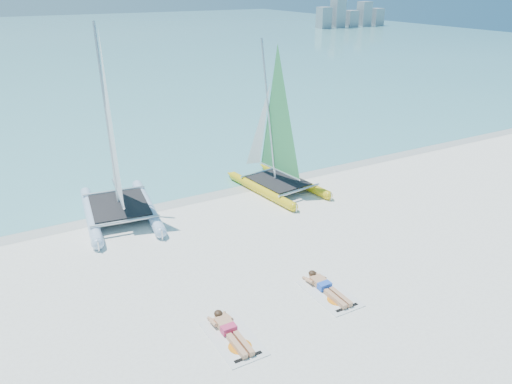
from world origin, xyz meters
TOP-DOWN VIEW (x-y plane):
  - ground at (0.00, 0.00)m, footprint 140.00×140.00m
  - sea at (0.00, 63.00)m, footprint 140.00×115.00m
  - wet_sand_strip at (0.00, 5.50)m, footprint 140.00×1.40m
  - distant_skyline at (53.71, 62.00)m, footprint 14.00×2.00m
  - catamaran_blue at (-3.20, 5.26)m, footprint 3.02×5.29m
  - catamaran_yellow at (3.05, 4.90)m, footprint 2.65×4.86m
  - towel_a at (-2.71, -2.87)m, footprint 1.00×1.85m
  - sunbather_a at (-2.71, -2.67)m, footprint 0.37×1.73m
  - towel_b at (0.42, -2.51)m, footprint 1.00×1.85m
  - sunbather_b at (0.42, -2.32)m, footprint 0.37×1.73m

SIDE VIEW (x-z plane):
  - ground at x=0.00m, z-range 0.00..0.00m
  - wet_sand_strip at x=0.00m, z-range 0.00..0.01m
  - sea at x=0.00m, z-range 0.00..0.01m
  - towel_a at x=-2.71m, z-range 0.00..0.02m
  - towel_b at x=0.42m, z-range 0.00..0.02m
  - sunbather_a at x=-2.71m, z-range -0.01..0.25m
  - sunbather_b at x=0.42m, z-range -0.01..0.25m
  - catamaran_yellow at x=3.05m, z-range -1.12..4.93m
  - distant_skyline at x=53.71m, z-range -0.56..4.44m
  - catamaran_blue at x=-3.20m, z-range -1.38..5.48m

